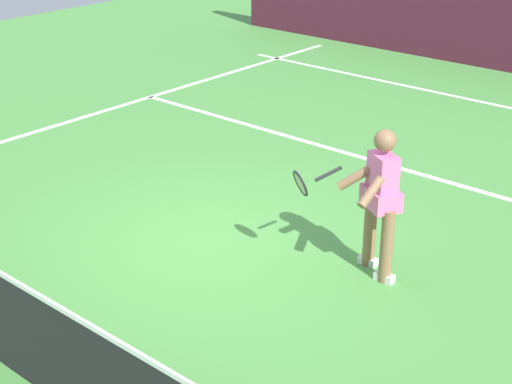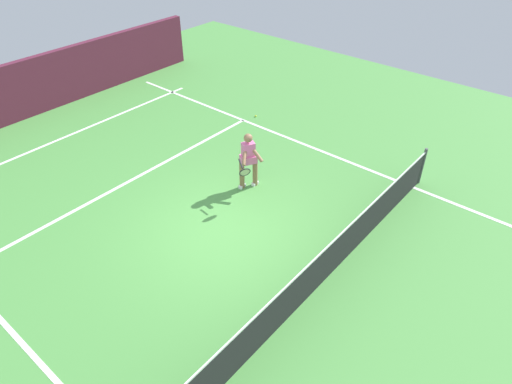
# 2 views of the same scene
# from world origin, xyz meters

# --- Properties ---
(ground_plane) EXTENTS (24.12, 24.12, 0.00)m
(ground_plane) POSITION_xyz_m (0.00, 0.00, 0.00)
(ground_plane) COLOR #4C9342
(court_back_wall) EXTENTS (13.98, 0.24, 1.84)m
(court_back_wall) POSITION_xyz_m (0.00, -8.98, 0.92)
(court_back_wall) COLOR #561E33
(court_back_wall) RESTS_ON ground
(baseline_marking) EXTENTS (9.98, 0.10, 0.01)m
(baseline_marking) POSITION_xyz_m (0.00, -6.78, 0.00)
(baseline_marking) COLOR white
(baseline_marking) RESTS_ON ground
(service_line_marking) EXTENTS (8.98, 0.10, 0.01)m
(service_line_marking) POSITION_xyz_m (0.00, -3.29, 0.00)
(service_line_marking) COLOR white
(service_line_marking) RESTS_ON ground
(sideline_left_marking) EXTENTS (0.10, 16.56, 0.01)m
(sideline_left_marking) POSITION_xyz_m (-4.49, 0.00, 0.00)
(sideline_left_marking) COLOR white
(sideline_left_marking) RESTS_ON ground
(sideline_right_marking) EXTENTS (0.10, 16.56, 0.01)m
(sideline_right_marking) POSITION_xyz_m (4.49, 0.00, 0.00)
(sideline_right_marking) COLOR white
(sideline_right_marking) RESTS_ON ground
(court_net) EXTENTS (9.66, 0.08, 1.04)m
(court_net) POSITION_xyz_m (0.00, 2.65, 0.49)
(court_net) COLOR #4C4C51
(court_net) RESTS_ON ground
(tennis_player) EXTENTS (1.06, 0.80, 1.55)m
(tennis_player) POSITION_xyz_m (-1.75, -0.69, 0.85)
(tennis_player) COLOR #8C6647
(tennis_player) RESTS_ON ground
(tennis_ball_near) EXTENTS (0.07, 0.07, 0.07)m
(tennis_ball_near) POSITION_xyz_m (-4.95, -3.13, 0.03)
(tennis_ball_near) COLOR #D1E533
(tennis_ball_near) RESTS_ON ground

